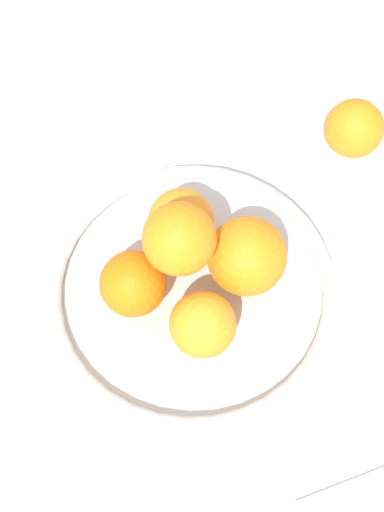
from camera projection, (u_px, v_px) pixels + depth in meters
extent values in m
plane|color=silver|center=(192.00, 297.00, 0.79)|extent=(4.00, 4.00, 0.00)
cylinder|color=silver|center=(192.00, 294.00, 0.78)|extent=(0.30, 0.30, 0.02)
torus|color=silver|center=(192.00, 287.00, 0.77)|extent=(0.31, 0.31, 0.02)
sphere|color=orange|center=(247.00, 256.00, 0.73)|extent=(0.08, 0.08, 0.08)
sphere|color=orange|center=(181.00, 222.00, 0.75)|extent=(0.07, 0.07, 0.07)
sphere|color=orange|center=(133.00, 284.00, 0.72)|extent=(0.07, 0.07, 0.07)
sphere|color=orange|center=(203.00, 325.00, 0.70)|extent=(0.07, 0.07, 0.07)
sphere|color=orange|center=(179.00, 239.00, 0.68)|extent=(0.07, 0.07, 0.07)
sphere|color=orange|center=(354.00, 128.00, 0.85)|extent=(0.07, 0.07, 0.07)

